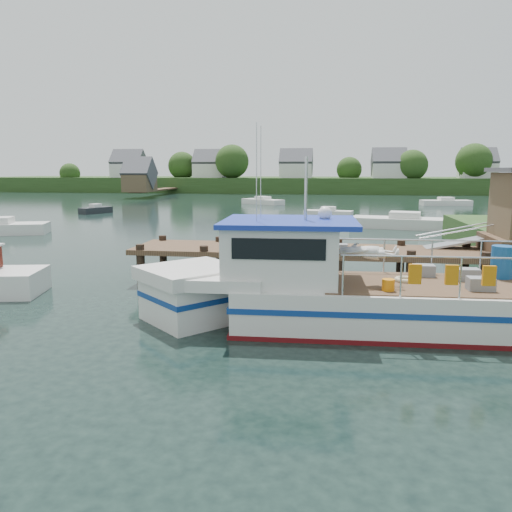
# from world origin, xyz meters

# --- Properties ---
(ground_plane) EXTENTS (160.00, 160.00, 0.00)m
(ground_plane) POSITION_xyz_m (0.00, 0.00, 0.00)
(ground_plane) COLOR black
(far_shore) EXTENTS (140.00, 42.55, 9.22)m
(far_shore) POSITION_xyz_m (0.01, 82.37, 2.10)
(far_shore) COLOR #2A471D
(far_shore) RESTS_ON ground
(dock) EXTENTS (16.60, 3.00, 4.78)m
(dock) POSITION_xyz_m (6.51, 0.01, 2.24)
(dock) COLOR #503826
(dock) RESTS_ON ground
(lobster_boat) EXTENTS (11.92, 3.81, 5.66)m
(lobster_boat) POSITION_xyz_m (1.75, -5.25, 1.03)
(lobster_boat) COLOR silver
(lobster_boat) RESTS_ON ground
(moored_rowboat) EXTENTS (3.64, 2.33, 1.00)m
(moored_rowboat) POSITION_xyz_m (-2.05, 7.77, 0.37)
(moored_rowboat) COLOR #503826
(moored_rowboat) RESTS_ON ground
(moored_far) EXTENTS (6.24, 2.76, 1.03)m
(moored_far) POSITION_xyz_m (15.93, 46.31, 0.38)
(moored_far) COLOR silver
(moored_far) RESTS_ON ground
(moored_b) EXTENTS (4.71, 2.36, 0.99)m
(moored_b) POSITION_xyz_m (1.45, 28.19, 0.37)
(moored_b) COLOR silver
(moored_b) RESTS_ON ground
(moored_c) EXTENTS (8.32, 4.28, 1.25)m
(moored_c) POSITION_xyz_m (7.26, 19.91, 0.46)
(moored_c) COLOR silver
(moored_c) RESTS_ON ground
(moored_d) EXTENTS (5.98, 5.25, 1.02)m
(moored_d) POSITION_xyz_m (-7.06, 45.07, 0.38)
(moored_d) COLOR silver
(moored_d) RESTS_ON ground
(moored_e) EXTENTS (2.48, 3.67, 0.96)m
(moored_e) POSITION_xyz_m (-22.19, 28.99, 0.36)
(moored_e) COLOR black
(moored_e) RESTS_ON ground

